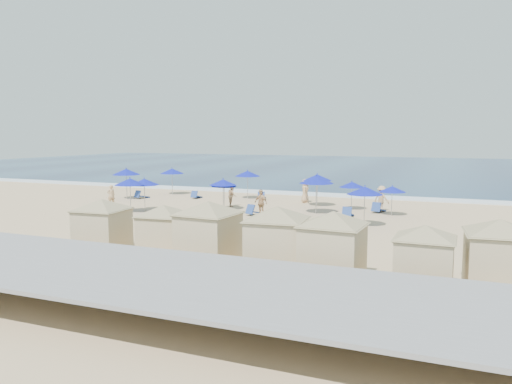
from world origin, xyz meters
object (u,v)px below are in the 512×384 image
(umbrella_5, at_px, (224,184))
(umbrella_11, at_px, (365,191))
(cabana_6, at_px, (499,247))
(umbrella_1, at_px, (144,182))
(cabana_4, at_px, (333,237))
(cabana_5, at_px, (425,250))
(cabana_3, at_px, (277,231))
(umbrella_2, at_px, (172,171))
(cabana_2, at_px, (208,225))
(cabana_1, at_px, (164,224))
(umbrella_9, at_px, (352,185))
(umbrella_10, at_px, (392,189))
(beachgoer_0, at_px, (111,195))
(beachgoer_3, at_px, (382,199))
(umbrella_0, at_px, (126,172))
(umbrella_6, at_px, (223,182))
(umbrella_3, at_px, (130,182))
(cabana_0, at_px, (102,219))
(beachgoer_2, at_px, (261,203))
(beachgoer_1, at_px, (232,195))
(umbrella_8, at_px, (316,180))
(umbrella_4, at_px, (248,174))
(beachgoer_4, at_px, (305,191))
(trash_bin, at_px, (289,235))
(umbrella_7, at_px, (317,178))

(umbrella_5, distance_m, umbrella_11, 10.89)
(cabana_6, xyz_separation_m, umbrella_1, (-21.72, 10.89, 0.45))
(cabana_4, relative_size, cabana_5, 1.12)
(cabana_4, relative_size, umbrella_1, 1.92)
(cabana_3, relative_size, umbrella_2, 1.88)
(cabana_2, bearing_deg, cabana_1, 170.68)
(umbrella_9, height_order, umbrella_10, umbrella_9)
(beachgoer_0, bearing_deg, umbrella_11, 120.22)
(beachgoer_3, bearing_deg, cabana_1, 91.14)
(umbrella_0, xyz_separation_m, umbrella_6, (10.09, -2.39, -0.30))
(cabana_5, height_order, umbrella_3, cabana_5)
(cabana_3, bearing_deg, umbrella_5, 122.84)
(cabana_0, height_order, cabana_1, cabana_0)
(umbrella_9, height_order, beachgoer_2, umbrella_9)
(cabana_6, relative_size, umbrella_11, 1.83)
(cabana_2, relative_size, beachgoer_1, 2.77)
(umbrella_1, xyz_separation_m, umbrella_2, (-3.43, 9.14, 0.06))
(cabana_0, distance_m, umbrella_8, 15.76)
(umbrella_0, height_order, umbrella_8, umbrella_8)
(cabana_0, relative_size, umbrella_6, 1.88)
(umbrella_4, height_order, umbrella_5, umbrella_4)
(cabana_2, height_order, beachgoer_0, cabana_2)
(cabana_2, height_order, beachgoer_4, cabana_2)
(umbrella_1, distance_m, umbrella_6, 5.50)
(umbrella_2, bearing_deg, beachgoer_0, -93.49)
(umbrella_10, bearing_deg, umbrella_2, 166.68)
(umbrella_9, bearing_deg, umbrella_11, -72.04)
(cabana_6, distance_m, umbrella_0, 31.24)
(cabana_4, height_order, beachgoer_0, cabana_4)
(cabana_1, distance_m, cabana_6, 13.16)
(cabana_3, bearing_deg, cabana_1, 173.75)
(umbrella_3, bearing_deg, cabana_1, -47.48)
(umbrella_6, bearing_deg, umbrella_8, 7.39)
(trash_bin, height_order, cabana_0, cabana_0)
(cabana_2, relative_size, umbrella_2, 1.90)
(umbrella_0, xyz_separation_m, umbrella_5, (10.06, -2.15, -0.43))
(beachgoer_0, bearing_deg, umbrella_10, 133.38)
(umbrella_7, relative_size, umbrella_8, 0.93)
(umbrella_2, bearing_deg, umbrella_3, -73.82)
(umbrella_3, bearing_deg, cabana_6, -24.12)
(umbrella_0, distance_m, umbrella_3, 7.53)
(cabana_6, xyz_separation_m, umbrella_11, (-6.39, 10.76, 0.50))
(umbrella_4, xyz_separation_m, beachgoer_0, (-7.91, -7.69, -1.33))
(umbrella_2, xyz_separation_m, umbrella_3, (2.92, -10.08, 0.02))
(cabana_6, distance_m, umbrella_11, 12.52)
(umbrella_10, xyz_separation_m, beachgoer_0, (-20.21, -3.20, -0.98))
(umbrella_11, bearing_deg, cabana_4, -85.47)
(cabana_5, bearing_deg, umbrella_0, 146.04)
(trash_bin, distance_m, umbrella_6, 11.82)
(umbrella_0, bearing_deg, umbrella_10, -1.24)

